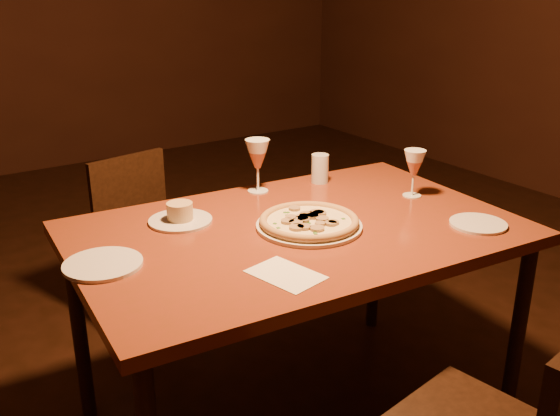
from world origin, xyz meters
TOP-DOWN VIEW (x-y plane):
  - floor at (0.00, 0.00)m, footprint 7.00×7.00m
  - dining_table at (-0.02, -0.28)m, footprint 1.50×1.04m
  - chair_far at (-0.17, 0.69)m, footprint 0.44×0.44m
  - pizza_plate at (0.01, -0.30)m, footprint 0.35×0.35m
  - ramekin_saucer at (-0.32, -0.02)m, footprint 0.21×0.21m
  - wine_glass_far at (0.06, 0.10)m, footprint 0.09×0.09m
  - wine_glass_right at (0.51, -0.27)m, footprint 0.08×0.08m
  - water_tumbler at (0.33, 0.06)m, footprint 0.07×0.07m
  - side_plate_left at (-0.65, -0.20)m, footprint 0.22×0.22m
  - side_plate_near at (0.48, -0.60)m, footprint 0.19×0.19m
  - menu_card at (-0.25, -0.54)m, footprint 0.18×0.22m

SIDE VIEW (x-z plane):
  - floor at x=0.00m, z-range 0.00..0.00m
  - chair_far at x=-0.17m, z-range 0.05..0.83m
  - dining_table at x=-0.02m, z-range 0.32..1.08m
  - menu_card at x=-0.25m, z-range 0.77..0.77m
  - side_plate_near at x=0.48m, z-range 0.77..0.78m
  - side_plate_left at x=-0.65m, z-range 0.77..0.78m
  - pizza_plate at x=0.01m, z-range 0.77..0.81m
  - ramekin_saucer at x=-0.32m, z-range 0.75..0.82m
  - water_tumbler at x=0.33m, z-range 0.77..0.88m
  - wine_glass_right at x=0.51m, z-range 0.77..0.94m
  - wine_glass_far at x=0.06m, z-range 0.77..0.97m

